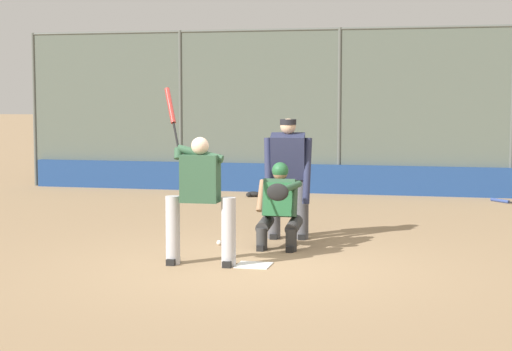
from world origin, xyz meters
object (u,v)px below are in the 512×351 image
object	(u,v)px
batter_at_plate	(200,195)
catcher_behind_plate	(279,204)
umpire_home	(288,174)
baseball_loose	(219,243)
fielding_glove_on_dirt	(253,194)
spare_bat_near_backstop	(502,201)

from	to	relation	value
batter_at_plate	catcher_behind_plate	size ratio (longest dim) A/B	1.85
umpire_home	baseball_loose	bearing A→B (deg)	33.69
fielding_glove_on_dirt	umpire_home	bearing A→B (deg)	108.64
baseball_loose	spare_bat_near_backstop	bearing A→B (deg)	-125.23
catcher_behind_plate	baseball_loose	xyz separation A→B (m)	(0.89, -0.07, -0.59)
batter_at_plate	fielding_glove_on_dirt	bearing A→B (deg)	-83.79
umpire_home	baseball_loose	size ratio (longest dim) A/B	24.40
spare_bat_near_backstop	fielding_glove_on_dirt	xyz separation A→B (m)	(5.11, 0.16, 0.02)
baseball_loose	umpire_home	bearing A→B (deg)	-139.44
batter_at_plate	spare_bat_near_backstop	xyz separation A→B (m)	(-4.10, -7.45, -0.86)
batter_at_plate	baseball_loose	bearing A→B (deg)	-85.92
catcher_behind_plate	fielding_glove_on_dirt	size ratio (longest dim) A/B	3.86
spare_bat_near_backstop	fielding_glove_on_dirt	world-z (taller)	fielding_glove_on_dirt
catcher_behind_plate	fielding_glove_on_dirt	distance (m)	6.21
spare_bat_near_backstop	fielding_glove_on_dirt	distance (m)	5.12
batter_at_plate	fielding_glove_on_dirt	world-z (taller)	batter_at_plate
baseball_loose	fielding_glove_on_dirt	bearing A→B (deg)	-81.61
fielding_glove_on_dirt	baseball_loose	xyz separation A→B (m)	(-0.86, 5.86, -0.02)
umpire_home	fielding_glove_on_dirt	size ratio (longest dim) A/B	5.74
batter_at_plate	umpire_home	distance (m)	2.29
umpire_home	spare_bat_near_backstop	bearing A→B (deg)	-129.54
catcher_behind_plate	umpire_home	world-z (taller)	umpire_home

